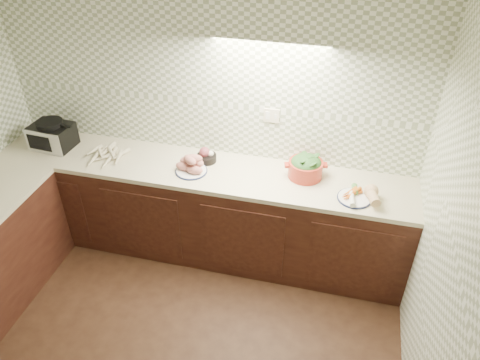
% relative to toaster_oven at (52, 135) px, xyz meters
% --- Properties ---
extents(room, '(3.60, 3.60, 2.60)m').
position_rel_toaster_oven_xyz_m(room, '(1.38, -1.52, 0.61)').
color(room, black).
rests_on(room, ground).
extents(counter, '(3.60, 3.60, 0.90)m').
position_rel_toaster_oven_xyz_m(counter, '(0.70, -0.84, -0.57)').
color(counter, black).
rests_on(counter, ground).
extents(toaster_oven, '(0.37, 0.30, 0.25)m').
position_rel_toaster_oven_xyz_m(toaster_oven, '(0.00, 0.00, 0.00)').
color(toaster_oven, black).
rests_on(toaster_oven, counter).
extents(parsnip_pile, '(0.31, 0.34, 0.07)m').
position_rel_toaster_oven_xyz_m(parsnip_pile, '(0.52, -0.05, -0.09)').
color(parsnip_pile, beige).
rests_on(parsnip_pile, counter).
extents(sweet_potato_plate, '(0.27, 0.27, 0.16)m').
position_rel_toaster_oven_xyz_m(sweet_potato_plate, '(1.34, -0.08, -0.06)').
color(sweet_potato_plate, '#11183B').
rests_on(sweet_potato_plate, counter).
extents(onion_bowl, '(0.17, 0.17, 0.13)m').
position_rel_toaster_oven_xyz_m(onion_bowl, '(1.41, 0.10, -0.07)').
color(onion_bowl, black).
rests_on(onion_bowl, counter).
extents(dutch_oven, '(0.35, 0.34, 0.20)m').
position_rel_toaster_oven_xyz_m(dutch_oven, '(2.26, 0.08, -0.02)').
color(dutch_oven, '#AD2D1D').
rests_on(dutch_oven, counter).
extents(veg_plate, '(0.32, 0.30, 0.12)m').
position_rel_toaster_oven_xyz_m(veg_plate, '(2.73, -0.11, -0.07)').
color(veg_plate, '#11183B').
rests_on(veg_plate, counter).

